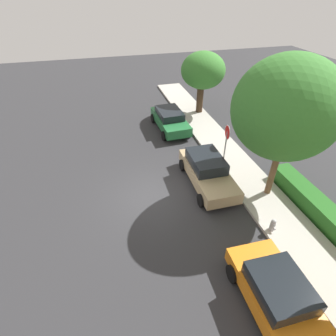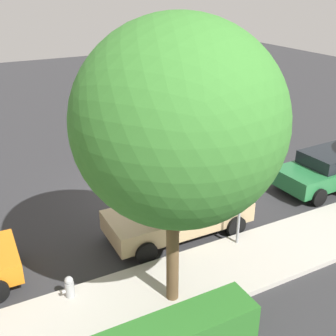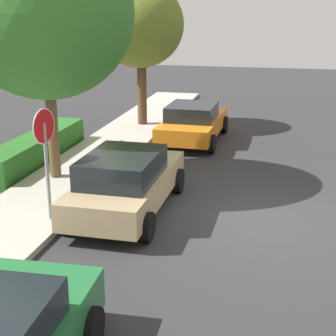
# 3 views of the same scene
# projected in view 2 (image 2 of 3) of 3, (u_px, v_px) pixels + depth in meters

# --- Properties ---
(ground_plane) EXTENTS (60.00, 60.00, 0.00)m
(ground_plane) POSITION_uv_depth(u_px,v_px,m) (133.00, 194.00, 15.33)
(ground_plane) COLOR #2D2D30
(sidewalk_curb) EXTENTS (32.00, 2.28, 0.14)m
(sidewalk_curb) POSITION_uv_depth(u_px,v_px,m) (212.00, 273.00, 11.11)
(sidewalk_curb) COLOR #B2ADA3
(sidewalk_curb) RESTS_ON ground_plane
(stop_sign) EXTENTS (0.76, 0.13, 2.63)m
(stop_sign) POSITION_uv_depth(u_px,v_px,m) (241.00, 192.00, 11.61)
(stop_sign) COLOR gray
(stop_sign) RESTS_ON ground_plane
(parked_car_tan) EXTENTS (4.42, 2.02, 1.49)m
(parked_car_tan) POSITION_uv_depth(u_px,v_px,m) (181.00, 211.00, 12.74)
(parked_car_tan) COLOR tan
(parked_car_tan) RESTS_ON ground_plane
(parked_car_green) EXTENTS (4.31, 2.11, 1.39)m
(parked_car_green) POSITION_uv_depth(u_px,v_px,m) (330.00, 168.00, 15.66)
(parked_car_green) COLOR #236B38
(parked_car_green) RESTS_ON ground_plane
(street_tree_mid_block) EXTENTS (4.45, 4.45, 6.66)m
(street_tree_mid_block) POSITION_uv_depth(u_px,v_px,m) (179.00, 123.00, 8.56)
(street_tree_mid_block) COLOR brown
(street_tree_mid_block) RESTS_ON ground_plane
(fire_hydrant) EXTENTS (0.30, 0.22, 0.72)m
(fire_hydrant) POSITION_uv_depth(u_px,v_px,m) (70.00, 289.00, 10.12)
(fire_hydrant) COLOR #A5A5A8
(fire_hydrant) RESTS_ON ground_plane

